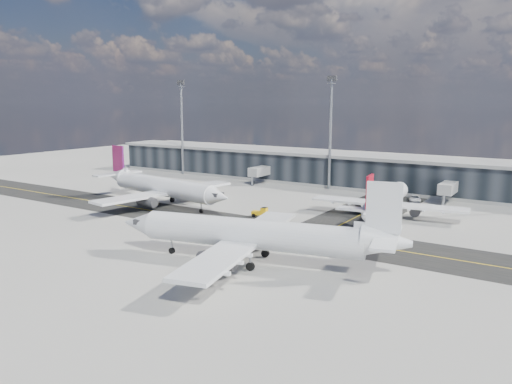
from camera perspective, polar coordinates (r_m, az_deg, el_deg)
ground at (r=90.76m, az=-4.52°, el=-4.10°), size 300.00×300.00×0.00m
taxiway_lanes at (r=97.17m, az=1.18°, el=-3.09°), size 180.00×63.00×0.03m
terminal_concourse at (r=136.86m, az=9.61°, el=2.42°), size 152.00×19.80×8.80m
floodlight_masts at (r=129.48m, az=8.51°, el=7.13°), size 102.50×0.70×28.90m
airliner_af at (r=111.89m, az=-10.71°, el=0.60°), size 40.88×35.00×12.12m
airliner_redtail at (r=100.01m, az=14.68°, el=-1.02°), size 30.32×35.47×10.50m
airliner_near at (r=69.96m, az=-0.08°, el=-4.91°), size 42.14×36.21×12.58m
baggage_tug at (r=98.63m, az=0.59°, el=-2.32°), size 3.31×2.07×1.94m
service_van at (r=119.62m, az=17.70°, el=-0.69°), size 4.01×5.77×1.46m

